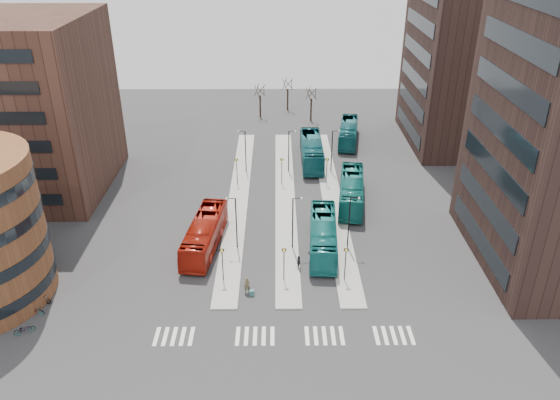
{
  "coord_description": "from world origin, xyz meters",
  "views": [
    {
      "loc": [
        0.91,
        -32.34,
        32.18
      ],
      "look_at": [
        1.26,
        19.84,
        5.0
      ],
      "focal_mm": 35.0,
      "sensor_mm": 36.0,
      "label": 1
    }
  ],
  "objects_px": {
    "teal_bus_a": "(323,235)",
    "commuter_c": "(310,258)",
    "traveller": "(247,285)",
    "commuter_b": "(299,262)",
    "red_bus": "(205,234)",
    "bicycle_near": "(24,329)",
    "bicycle_mid": "(42,299)",
    "teal_bus_d": "(348,133)",
    "teal_bus_b": "(312,151)",
    "teal_bus_c": "(351,191)",
    "suitcase": "(252,293)",
    "bicycle_far": "(36,310)",
    "commuter_a": "(214,244)"
  },
  "relations": [
    {
      "from": "teal_bus_c",
      "to": "bicycle_mid",
      "type": "bearing_deg",
      "value": -139.5
    },
    {
      "from": "bicycle_near",
      "to": "bicycle_mid",
      "type": "bearing_deg",
      "value": -24.93
    },
    {
      "from": "teal_bus_b",
      "to": "teal_bus_c",
      "type": "distance_m",
      "value": 13.65
    },
    {
      "from": "teal_bus_d",
      "to": "traveller",
      "type": "relative_size",
      "value": 6.56
    },
    {
      "from": "suitcase",
      "to": "commuter_a",
      "type": "distance_m",
      "value": 9.01
    },
    {
      "from": "teal_bus_a",
      "to": "teal_bus_d",
      "type": "height_order",
      "value": "teal_bus_a"
    },
    {
      "from": "teal_bus_c",
      "to": "commuter_c",
      "type": "xyz_separation_m",
      "value": [
        -5.91,
        -13.92,
        -0.81
      ]
    },
    {
      "from": "teal_bus_a",
      "to": "commuter_a",
      "type": "distance_m",
      "value": 11.8
    },
    {
      "from": "suitcase",
      "to": "traveller",
      "type": "height_order",
      "value": "traveller"
    },
    {
      "from": "traveller",
      "to": "bicycle_mid",
      "type": "height_order",
      "value": "traveller"
    },
    {
      "from": "teal_bus_a",
      "to": "teal_bus_b",
      "type": "distance_m",
      "value": 23.61
    },
    {
      "from": "bicycle_near",
      "to": "bicycle_mid",
      "type": "distance_m",
      "value": 4.1
    },
    {
      "from": "suitcase",
      "to": "teal_bus_a",
      "type": "distance_m",
      "value": 11.2
    },
    {
      "from": "teal_bus_a",
      "to": "teal_bus_b",
      "type": "bearing_deg",
      "value": 93.49
    },
    {
      "from": "teal_bus_b",
      "to": "commuter_b",
      "type": "xyz_separation_m",
      "value": [
        -2.9,
        -27.53,
        -1.0
      ]
    },
    {
      "from": "traveller",
      "to": "bicycle_far",
      "type": "bearing_deg",
      "value": -169.44
    },
    {
      "from": "teal_bus_a",
      "to": "commuter_a",
      "type": "bearing_deg",
      "value": -174.09
    },
    {
      "from": "commuter_a",
      "to": "bicycle_mid",
      "type": "relative_size",
      "value": 0.93
    },
    {
      "from": "red_bus",
      "to": "traveller",
      "type": "bearing_deg",
      "value": -52.49
    },
    {
      "from": "teal_bus_c",
      "to": "bicycle_near",
      "type": "height_order",
      "value": "teal_bus_c"
    },
    {
      "from": "red_bus",
      "to": "teal_bus_b",
      "type": "relative_size",
      "value": 0.94
    },
    {
      "from": "commuter_c",
      "to": "red_bus",
      "type": "bearing_deg",
      "value": -98.14
    },
    {
      "from": "bicycle_near",
      "to": "bicycle_mid",
      "type": "height_order",
      "value": "bicycle_mid"
    },
    {
      "from": "teal_bus_b",
      "to": "teal_bus_c",
      "type": "bearing_deg",
      "value": -71.58
    },
    {
      "from": "bicycle_near",
      "to": "bicycle_mid",
      "type": "relative_size",
      "value": 1.04
    },
    {
      "from": "teal_bus_a",
      "to": "commuter_c",
      "type": "distance_m",
      "value": 3.71
    },
    {
      "from": "commuter_a",
      "to": "teal_bus_a",
      "type": "bearing_deg",
      "value": 171.63
    },
    {
      "from": "commuter_a",
      "to": "bicycle_far",
      "type": "height_order",
      "value": "commuter_a"
    },
    {
      "from": "suitcase",
      "to": "commuter_c",
      "type": "bearing_deg",
      "value": 30.87
    },
    {
      "from": "teal_bus_a",
      "to": "bicycle_mid",
      "type": "bearing_deg",
      "value": -156.87
    },
    {
      "from": "commuter_b",
      "to": "teal_bus_a",
      "type": "bearing_deg",
      "value": -38.3
    },
    {
      "from": "bicycle_mid",
      "to": "bicycle_near",
      "type": "bearing_deg",
      "value": -171.72
    },
    {
      "from": "red_bus",
      "to": "commuter_c",
      "type": "height_order",
      "value": "red_bus"
    },
    {
      "from": "teal_bus_c",
      "to": "teal_bus_d",
      "type": "distance_m",
      "value": 21.07
    },
    {
      "from": "commuter_a",
      "to": "bicycle_near",
      "type": "bearing_deg",
      "value": 30.4
    },
    {
      "from": "teal_bus_a",
      "to": "commuter_c",
      "type": "xyz_separation_m",
      "value": [
        -1.53,
        -3.29,
        -0.76
      ]
    },
    {
      "from": "commuter_c",
      "to": "bicycle_far",
      "type": "height_order",
      "value": "commuter_c"
    },
    {
      "from": "red_bus",
      "to": "teal_bus_b",
      "type": "bearing_deg",
      "value": 67.41
    },
    {
      "from": "suitcase",
      "to": "commuter_b",
      "type": "xyz_separation_m",
      "value": [
        4.64,
        4.39,
        0.48
      ]
    },
    {
      "from": "suitcase",
      "to": "bicycle_far",
      "type": "bearing_deg",
      "value": 178.03
    },
    {
      "from": "teal_bus_a",
      "to": "commuter_b",
      "type": "distance_m",
      "value": 4.87
    },
    {
      "from": "red_bus",
      "to": "teal_bus_b",
      "type": "xyz_separation_m",
      "value": [
        12.96,
        23.21,
        0.1
      ]
    },
    {
      "from": "teal_bus_b",
      "to": "bicycle_mid",
      "type": "xyz_separation_m",
      "value": [
        -27.04,
        -33.04,
        -1.26
      ]
    },
    {
      "from": "commuter_c",
      "to": "bicycle_mid",
      "type": "bearing_deg",
      "value": -66.44
    },
    {
      "from": "teal_bus_c",
      "to": "commuter_c",
      "type": "distance_m",
      "value": 15.15
    },
    {
      "from": "teal_bus_a",
      "to": "bicycle_far",
      "type": "xyz_separation_m",
      "value": [
        -26.9,
        -10.92,
        -1.2
      ]
    },
    {
      "from": "red_bus",
      "to": "commuter_b",
      "type": "height_order",
      "value": "red_bus"
    },
    {
      "from": "bicycle_near",
      "to": "teal_bus_d",
      "type": "bearing_deg",
      "value": -61.42
    },
    {
      "from": "traveller",
      "to": "commuter_b",
      "type": "distance_m",
      "value": 6.46
    },
    {
      "from": "teal_bus_a",
      "to": "traveller",
      "type": "relative_size",
      "value": 6.82
    }
  ]
}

